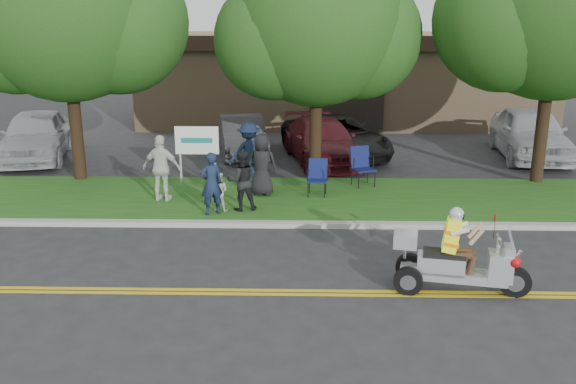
{
  "coord_description": "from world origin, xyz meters",
  "views": [
    {
      "loc": [
        0.09,
        -10.46,
        4.75
      ],
      "look_at": [
        -0.19,
        2.0,
        1.15
      ],
      "focal_mm": 38.0,
      "sensor_mm": 36.0,
      "label": 1
    }
  ],
  "objects_px": {
    "spectator_adult_right": "(162,168)",
    "parked_car_mid": "(336,137)",
    "parked_car_left": "(242,136)",
    "parked_car_far_left": "(36,135)",
    "spectator_adult_left": "(211,183)",
    "parked_car_right": "(323,141)",
    "spectator_adult_mid": "(242,181)",
    "lawn_chair_a": "(318,175)",
    "parked_car_far_right": "(530,133)",
    "trike_scooter": "(455,262)",
    "lawn_chair_b": "(362,163)"
  },
  "relations": [
    {
      "from": "lawn_chair_a",
      "to": "parked_car_far_right",
      "type": "height_order",
      "value": "parked_car_far_right"
    },
    {
      "from": "parked_car_right",
      "to": "parked_car_mid",
      "type": "bearing_deg",
      "value": 46.59
    },
    {
      "from": "spectator_adult_right",
      "to": "parked_car_far_right",
      "type": "distance_m",
      "value": 12.89
    },
    {
      "from": "parked_car_mid",
      "to": "spectator_adult_right",
      "type": "bearing_deg",
      "value": -153.54
    },
    {
      "from": "parked_car_left",
      "to": "parked_car_mid",
      "type": "xyz_separation_m",
      "value": [
        3.28,
        -0.21,
        0.02
      ]
    },
    {
      "from": "spectator_adult_left",
      "to": "parked_car_far_left",
      "type": "relative_size",
      "value": 0.31
    },
    {
      "from": "trike_scooter",
      "to": "spectator_adult_left",
      "type": "height_order",
      "value": "spectator_adult_left"
    },
    {
      "from": "spectator_adult_left",
      "to": "parked_car_left",
      "type": "relative_size",
      "value": 0.37
    },
    {
      "from": "lawn_chair_b",
      "to": "parked_car_right",
      "type": "bearing_deg",
      "value": 86.25
    },
    {
      "from": "parked_car_left",
      "to": "parked_car_mid",
      "type": "relative_size",
      "value": 0.82
    },
    {
      "from": "spectator_adult_mid",
      "to": "lawn_chair_a",
      "type": "bearing_deg",
      "value": -157.76
    },
    {
      "from": "lawn_chair_a",
      "to": "parked_car_far_left",
      "type": "xyz_separation_m",
      "value": [
        -9.53,
        4.42,
        0.2
      ]
    },
    {
      "from": "lawn_chair_a",
      "to": "parked_car_mid",
      "type": "height_order",
      "value": "parked_car_mid"
    },
    {
      "from": "spectator_adult_mid",
      "to": "spectator_adult_right",
      "type": "height_order",
      "value": "spectator_adult_right"
    },
    {
      "from": "spectator_adult_mid",
      "to": "spectator_adult_left",
      "type": "bearing_deg",
      "value": 12.11
    },
    {
      "from": "trike_scooter",
      "to": "parked_car_right",
      "type": "relative_size",
      "value": 0.49
    },
    {
      "from": "parked_car_left",
      "to": "parked_car_mid",
      "type": "bearing_deg",
      "value": -13.95
    },
    {
      "from": "lawn_chair_b",
      "to": "lawn_chair_a",
      "type": "bearing_deg",
      "value": -161.81
    },
    {
      "from": "spectator_adult_mid",
      "to": "lawn_chair_b",
      "type": "bearing_deg",
      "value": -156.64
    },
    {
      "from": "spectator_adult_right",
      "to": "parked_car_right",
      "type": "relative_size",
      "value": 0.35
    },
    {
      "from": "lawn_chair_a",
      "to": "trike_scooter",
      "type": "bearing_deg",
      "value": -62.15
    },
    {
      "from": "parked_car_left",
      "to": "parked_car_far_left",
      "type": "bearing_deg",
      "value": 176.69
    },
    {
      "from": "lawn_chair_a",
      "to": "lawn_chair_b",
      "type": "xyz_separation_m",
      "value": [
        1.28,
        1.04,
        0.07
      ]
    },
    {
      "from": "trike_scooter",
      "to": "parked_car_far_right",
      "type": "height_order",
      "value": "parked_car_far_right"
    },
    {
      "from": "parked_car_mid",
      "to": "parked_car_right",
      "type": "relative_size",
      "value": 1.04
    },
    {
      "from": "spectator_adult_left",
      "to": "spectator_adult_mid",
      "type": "relative_size",
      "value": 1.02
    },
    {
      "from": "spectator_adult_left",
      "to": "parked_car_left",
      "type": "distance_m",
      "value": 7.05
    },
    {
      "from": "trike_scooter",
      "to": "lawn_chair_a",
      "type": "height_order",
      "value": "trike_scooter"
    },
    {
      "from": "trike_scooter",
      "to": "parked_car_far_left",
      "type": "xyz_separation_m",
      "value": [
        -11.82,
        10.21,
        0.29
      ]
    },
    {
      "from": "lawn_chair_a",
      "to": "spectator_adult_mid",
      "type": "distance_m",
      "value": 2.38
    },
    {
      "from": "spectator_adult_left",
      "to": "spectator_adult_mid",
      "type": "xyz_separation_m",
      "value": [
        0.7,
        0.35,
        -0.02
      ]
    },
    {
      "from": "lawn_chair_b",
      "to": "parked_car_right",
      "type": "height_order",
      "value": "parked_car_right"
    },
    {
      "from": "parked_car_far_left",
      "to": "lawn_chair_b",
      "type": "bearing_deg",
      "value": -31.21
    },
    {
      "from": "lawn_chair_a",
      "to": "spectator_adult_right",
      "type": "relative_size",
      "value": 0.56
    },
    {
      "from": "spectator_adult_left",
      "to": "spectator_adult_right",
      "type": "distance_m",
      "value": 1.83
    },
    {
      "from": "parked_car_mid",
      "to": "parked_car_right",
      "type": "xyz_separation_m",
      "value": [
        -0.48,
        -0.78,
        0.0
      ]
    },
    {
      "from": "parked_car_left",
      "to": "parked_car_far_right",
      "type": "height_order",
      "value": "parked_car_far_right"
    },
    {
      "from": "spectator_adult_right",
      "to": "parked_car_mid",
      "type": "bearing_deg",
      "value": -119.57
    },
    {
      "from": "lawn_chair_a",
      "to": "parked_car_far_right",
      "type": "distance_m",
      "value": 9.06
    },
    {
      "from": "trike_scooter",
      "to": "parked_car_left",
      "type": "distance_m",
      "value": 12.08
    },
    {
      "from": "spectator_adult_left",
      "to": "parked_car_far_left",
      "type": "height_order",
      "value": "parked_car_far_left"
    },
    {
      "from": "parked_car_far_left",
      "to": "spectator_adult_left",
      "type": "bearing_deg",
      "value": -55.63
    },
    {
      "from": "lawn_chair_a",
      "to": "parked_car_mid",
      "type": "bearing_deg",
      "value": 87.84
    },
    {
      "from": "spectator_adult_mid",
      "to": "spectator_adult_right",
      "type": "relative_size",
      "value": 0.87
    },
    {
      "from": "parked_car_mid",
      "to": "parked_car_far_right",
      "type": "bearing_deg",
      "value": -23.16
    },
    {
      "from": "lawn_chair_b",
      "to": "parked_car_far_right",
      "type": "distance_m",
      "value": 7.41
    },
    {
      "from": "parked_car_mid",
      "to": "parked_car_right",
      "type": "bearing_deg",
      "value": -144.94
    },
    {
      "from": "spectator_adult_right",
      "to": "parked_car_right",
      "type": "bearing_deg",
      "value": -120.77
    },
    {
      "from": "parked_car_left",
      "to": "spectator_adult_mid",
      "type": "bearing_deg",
      "value": -95.03
    },
    {
      "from": "parked_car_far_left",
      "to": "spectator_adult_mid",
      "type": "bearing_deg",
      "value": -51.27
    }
  ]
}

